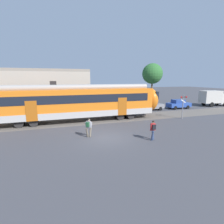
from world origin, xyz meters
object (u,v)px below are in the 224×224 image
pedestrian_red (153,129)px  parked_car_blue (179,104)px  crossing_signal (183,103)px  box_truck (214,97)px  parked_car_grey (151,105)px  pedestrian_grey (89,126)px

pedestrian_red → parked_car_blue: pedestrian_red is taller
crossing_signal → box_truck: bearing=28.6°
crossing_signal → parked_car_grey: bearing=94.7°
pedestrian_red → box_truck: (20.53, 12.72, 0.58)m
parked_car_grey → crossing_signal: bearing=-85.3°
box_truck → crossing_signal: (-12.82, -6.99, 0.44)m
pedestrian_red → crossing_signal: bearing=36.6°
pedestrian_red → parked_car_blue: 17.50m
pedestrian_grey → pedestrian_red: size_ratio=1.00×
pedestrian_grey → pedestrian_red: same height
parked_car_blue → crossing_signal: crossing_signal is taller
crossing_signal → pedestrian_grey: bearing=-165.3°
pedestrian_red → parked_car_grey: 14.31m
parked_car_blue → box_truck: 8.14m
pedestrian_grey → crossing_signal: size_ratio=0.56×
box_truck → crossing_signal: size_ratio=1.79×
pedestrian_red → pedestrian_grey: bearing=153.1°
pedestrian_red → crossing_signal: 9.66m
parked_car_grey → parked_car_blue: 5.27m
parked_car_grey → box_truck: (13.36, 0.34, 0.79)m
parked_car_blue → box_truck: (8.09, 0.42, 0.79)m
parked_car_grey → pedestrian_grey: bearing=-140.4°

